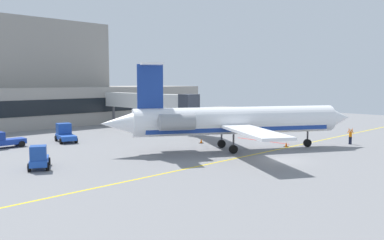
{
  "coord_description": "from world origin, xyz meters",
  "views": [
    {
      "loc": [
        -33.07,
        -21.36,
        7.63
      ],
      "look_at": [
        0.46,
        12.54,
        3.0
      ],
      "focal_mm": 37.84,
      "sensor_mm": 36.0,
      "label": 1
    }
  ],
  "objects_px": {
    "regional_jet": "(233,121)",
    "fuel_tank": "(166,119)",
    "pushback_tractor": "(39,158)",
    "belt_loader": "(3,140)",
    "marshaller": "(350,136)",
    "baggage_tug": "(65,133)"
  },
  "relations": [
    {
      "from": "regional_jet",
      "to": "fuel_tank",
      "type": "xyz_separation_m",
      "value": [
        8.16,
        20.53,
        -1.78
      ]
    },
    {
      "from": "regional_jet",
      "to": "pushback_tractor",
      "type": "xyz_separation_m",
      "value": [
        -19.34,
        5.67,
        -2.33
      ]
    },
    {
      "from": "pushback_tractor",
      "to": "belt_loader",
      "type": "distance_m",
      "value": 13.84
    },
    {
      "from": "regional_jet",
      "to": "belt_loader",
      "type": "distance_m",
      "value": 26.16
    },
    {
      "from": "marshaller",
      "to": "pushback_tractor",
      "type": "bearing_deg",
      "value": 158.34
    },
    {
      "from": "belt_loader",
      "to": "marshaller",
      "type": "relative_size",
      "value": 2.08
    },
    {
      "from": "regional_jet",
      "to": "pushback_tractor",
      "type": "height_order",
      "value": "regional_jet"
    },
    {
      "from": "regional_jet",
      "to": "belt_loader",
      "type": "xyz_separation_m",
      "value": [
        -17.41,
        19.37,
        -2.41
      ]
    },
    {
      "from": "regional_jet",
      "to": "baggage_tug",
      "type": "distance_m",
      "value": 21.57
    },
    {
      "from": "marshaller",
      "to": "regional_jet",
      "type": "bearing_deg",
      "value": 151.26
    },
    {
      "from": "regional_jet",
      "to": "belt_loader",
      "type": "relative_size",
      "value": 6.48
    },
    {
      "from": "belt_loader",
      "to": "fuel_tank",
      "type": "relative_size",
      "value": 0.51
    },
    {
      "from": "regional_jet",
      "to": "baggage_tug",
      "type": "xyz_separation_m",
      "value": [
        -10.06,
        18.95,
        -2.25
      ]
    },
    {
      "from": "regional_jet",
      "to": "fuel_tank",
      "type": "bearing_deg",
      "value": 68.33
    },
    {
      "from": "pushback_tractor",
      "to": "fuel_tank",
      "type": "relative_size",
      "value": 0.45
    },
    {
      "from": "regional_jet",
      "to": "pushback_tractor",
      "type": "bearing_deg",
      "value": 163.67
    },
    {
      "from": "pushback_tractor",
      "to": "fuel_tank",
      "type": "distance_m",
      "value": 31.26
    },
    {
      "from": "pushback_tractor",
      "to": "marshaller",
      "type": "bearing_deg",
      "value": -21.66
    },
    {
      "from": "fuel_tank",
      "to": "marshaller",
      "type": "height_order",
      "value": "fuel_tank"
    },
    {
      "from": "baggage_tug",
      "to": "pushback_tractor",
      "type": "bearing_deg",
      "value": -124.94
    },
    {
      "from": "pushback_tractor",
      "to": "marshaller",
      "type": "xyz_separation_m",
      "value": [
        32.65,
        -12.97,
        0.04
      ]
    },
    {
      "from": "baggage_tug",
      "to": "fuel_tank",
      "type": "relative_size",
      "value": 0.53
    }
  ]
}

